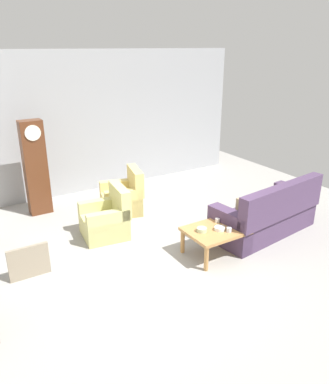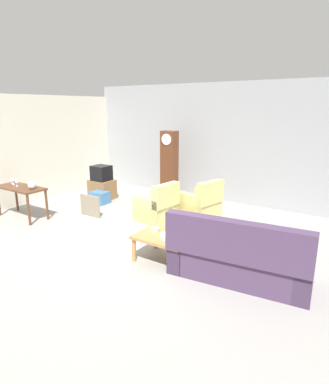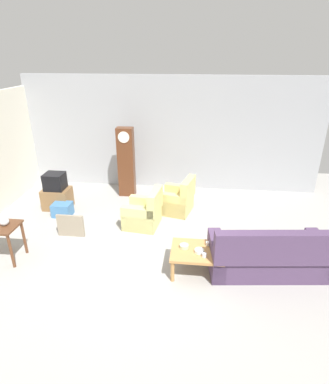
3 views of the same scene
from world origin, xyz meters
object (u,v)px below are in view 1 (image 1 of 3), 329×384
cup_blue_rimmed (229,230)px  bowl_shallow_green (202,230)px  grandfather_clock (36,168)px  cup_white_porcelain (218,220)px  bowl_white_stacked (220,228)px  couch_floral (267,216)px  framed_picture_leaning (29,262)px  armchair_olive_far (123,198)px  armchair_olive_near (107,220)px  coffee_table_wood (215,233)px

cup_blue_rimmed → bowl_shallow_green: size_ratio=0.49×
grandfather_clock → cup_white_porcelain: size_ratio=25.02×
grandfather_clock → bowl_shallow_green: (1.78, -3.19, -0.48)m
grandfather_clock → bowl_white_stacked: grandfather_clock is taller
bowl_white_stacked → bowl_shallow_green: size_ratio=1.04×
cup_white_porcelain → couch_floral: bearing=-4.6°
cup_blue_rimmed → bowl_shallow_green: 0.44m
grandfather_clock → bowl_shallow_green: grandfather_clock is taller
grandfather_clock → framed_picture_leaning: (-0.76, -2.32, -0.71)m
grandfather_clock → armchair_olive_far: bearing=-30.9°
grandfather_clock → bowl_white_stacked: bearing=-58.1°
couch_floral → cup_white_porcelain: size_ratio=28.33×
armchair_olive_near → bowl_shallow_green: 1.83m
grandfather_clock → bowl_shallow_green: bearing=-60.9°
armchair_olive_near → grandfather_clock: 1.97m
couch_floral → bowl_shallow_green: size_ratio=13.32×
armchair_olive_near → armchair_olive_far: 1.07m
armchair_olive_far → coffee_table_wood: bearing=-77.2°
cup_blue_rimmed → bowl_white_stacked: 0.16m
coffee_table_wood → grandfather_clock: bearing=122.0°
framed_picture_leaning → cup_white_porcelain: 3.08m
couch_floral → cup_blue_rimmed: (-1.16, -0.29, 0.15)m
grandfather_clock → framed_picture_leaning: size_ratio=3.22×
coffee_table_wood → bowl_white_stacked: size_ratio=5.63×
armchair_olive_far → armchair_olive_near: bearing=-132.2°
armchair_olive_far → cup_white_porcelain: (0.72, -2.17, 0.19)m
cup_blue_rimmed → bowl_white_stacked: size_ratio=0.47×
armchair_olive_far → coffee_table_wood: size_ratio=0.99×
coffee_table_wood → cup_blue_rimmed: cup_blue_rimmed is taller
framed_picture_leaning → cup_blue_rimmed: size_ratio=7.47×
couch_floral → bowl_white_stacked: couch_floral is taller
armchair_olive_far → grandfather_clock: grandfather_clock is taller
couch_floral → grandfather_clock: bearing=136.4°
armchair_olive_near → armchair_olive_far: (0.72, 0.79, 0.00)m
armchair_olive_far → framed_picture_leaning: armchair_olive_far is taller
couch_floral → bowl_white_stacked: size_ratio=12.82×
armchair_olive_near → framed_picture_leaning: armchair_olive_near is taller
armchair_olive_far → bowl_white_stacked: size_ratio=5.57×
armchair_olive_far → framed_picture_leaning: (-2.25, -1.43, -0.05)m
grandfather_clock → bowl_white_stacked: size_ratio=11.32×
bowl_shallow_green → bowl_white_stacked: bearing=-21.8°
armchair_olive_near → coffee_table_wood: 2.00m
coffee_table_wood → grandfather_clock: grandfather_clock is taller
armchair_olive_far → cup_white_porcelain: armchair_olive_far is taller
armchair_olive_far → bowl_white_stacked: bearing=-76.7°
coffee_table_wood → bowl_shallow_green: bearing=168.9°
bowl_shallow_green → couch_floral: bearing=1.7°
bowl_white_stacked → bowl_shallow_green: (-0.28, 0.11, 0.00)m
couch_floral → cup_blue_rimmed: size_ratio=27.23×
bowl_shallow_green → armchair_olive_far: bearing=97.2°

